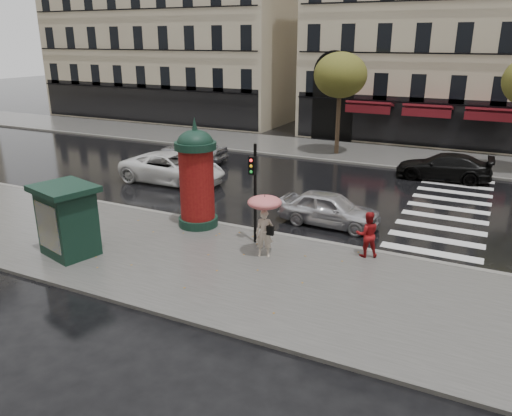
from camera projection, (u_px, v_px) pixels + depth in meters
The scene contains 17 objects.
ground at pixel (234, 264), 17.35m from camera, with size 160.00×160.00×0.00m, color black.
near_sidewalk at pixel (227, 268), 16.91m from camera, with size 90.00×7.00×0.12m, color #474744.
far_sidewalk at pixel (369, 154), 33.47m from camera, with size 90.00×6.00×0.12m, color #474744.
near_kerb at pixel (270, 233), 19.88m from camera, with size 90.00×0.25×0.14m, color slate.
far_kerb at pixel (357, 163), 30.92m from camera, with size 90.00×0.25×0.14m, color slate.
zebra_crossing at pixel (448, 208), 23.00m from camera, with size 3.60×11.75×0.01m, color silver.
tree_far_left at pixel (340, 76), 31.80m from camera, with size 3.40×3.40×6.64m.
woman_umbrella at pixel (265, 216), 17.19m from camera, with size 1.19×1.19×2.28m.
woman_red at pixel (367, 234), 17.41m from camera, with size 0.80×0.63×1.65m, color maroon.
man_burgundy at pixel (197, 202), 20.28m from camera, with size 0.97×0.63×2.00m, color #470E11.
morris_column at pixel (197, 175), 19.91m from camera, with size 1.65×1.65×4.45m.
traffic_light at pixel (254, 184), 18.07m from camera, with size 0.24×0.35×3.78m.
newsstand at pixel (67, 219), 17.45m from camera, with size 2.49×2.26×2.53m.
car_silver at pixel (330, 209), 20.71m from camera, with size 1.70×4.23×1.44m, color silver.
car_white at pixel (173, 168), 26.84m from camera, with size 2.67×5.80×1.61m, color white.
car_black at pixel (443, 167), 27.44m from camera, with size 2.04×5.01×1.45m, color black.
car_far_silver at pixel (193, 150), 31.40m from camera, with size 1.78×4.43×1.51m, color #A5A5A9.
Camera 1 is at (7.65, -13.84, 7.44)m, focal length 35.00 mm.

